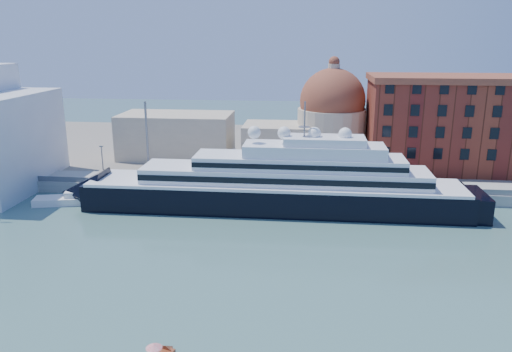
# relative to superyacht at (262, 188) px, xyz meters

# --- Properties ---
(ground) EXTENTS (400.00, 400.00, 0.00)m
(ground) POSITION_rel_superyacht_xyz_m (-6.83, -23.00, -4.48)
(ground) COLOR #335857
(ground) RESTS_ON ground
(quay) EXTENTS (180.00, 10.00, 2.50)m
(quay) POSITION_rel_superyacht_xyz_m (-6.83, 11.00, -3.23)
(quay) COLOR gray
(quay) RESTS_ON ground
(land) EXTENTS (260.00, 72.00, 2.00)m
(land) POSITION_rel_superyacht_xyz_m (-6.83, 52.00, -3.48)
(land) COLOR slate
(land) RESTS_ON ground
(quay_fence) EXTENTS (180.00, 0.10, 1.20)m
(quay_fence) POSITION_rel_superyacht_xyz_m (-6.83, 6.50, -1.38)
(quay_fence) COLOR slate
(quay_fence) RESTS_ON quay
(superyacht) EXTENTS (86.87, 12.04, 25.96)m
(superyacht) POSITION_rel_superyacht_xyz_m (0.00, 0.00, 0.00)
(superyacht) COLOR black
(superyacht) RESTS_ON ground
(service_barge) EXTENTS (13.47, 7.07, 2.89)m
(service_barge) POSITION_rel_superyacht_xyz_m (-41.44, -0.95, -3.65)
(service_barge) COLOR white
(service_barge) RESTS_ON ground
(warehouse) EXTENTS (43.00, 19.00, 23.25)m
(warehouse) POSITION_rel_superyacht_xyz_m (45.17, 29.00, 9.31)
(warehouse) COLOR brown
(warehouse) RESTS_ON land
(church) EXTENTS (66.00, 18.00, 25.50)m
(church) POSITION_rel_superyacht_xyz_m (-0.44, 34.72, 6.43)
(church) COLOR beige
(church) RESTS_ON land
(lamp_posts) EXTENTS (120.80, 2.40, 18.00)m
(lamp_posts) POSITION_rel_superyacht_xyz_m (-19.50, 9.27, 5.36)
(lamp_posts) COLOR slate
(lamp_posts) RESTS_ON quay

